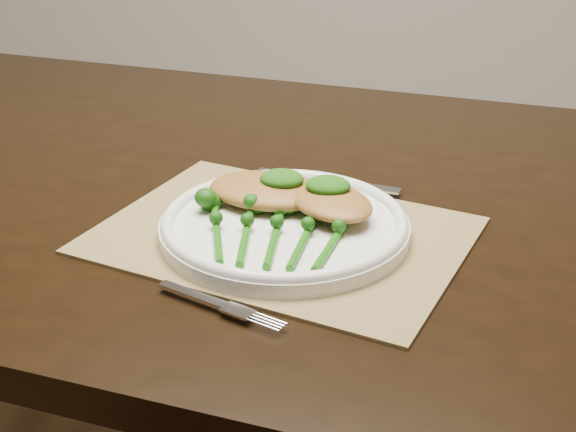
% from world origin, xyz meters
% --- Properties ---
extents(dining_table, '(1.70, 1.10, 0.75)m').
position_xyz_m(dining_table, '(-0.03, 0.04, 0.38)').
color(dining_table, black).
rests_on(dining_table, ground).
extents(placemat, '(0.47, 0.39, 0.00)m').
position_xyz_m(placemat, '(0.04, -0.11, 0.75)').
color(placemat, olive).
rests_on(placemat, dining_table).
extents(dinner_plate, '(0.28, 0.28, 0.03)m').
position_xyz_m(dinner_plate, '(0.04, -0.11, 0.77)').
color(dinner_plate, silver).
rests_on(dinner_plate, placemat).
extents(knife, '(0.19, 0.05, 0.01)m').
position_xyz_m(knife, '(0.05, 0.04, 0.76)').
color(knife, silver).
rests_on(knife, placemat).
extents(fork, '(0.14, 0.07, 0.00)m').
position_xyz_m(fork, '(0.02, -0.28, 0.76)').
color(fork, silver).
rests_on(fork, placemat).
extents(chicken_fillet_left, '(0.15, 0.12, 0.03)m').
position_xyz_m(chicken_fillet_left, '(0.01, -0.06, 0.78)').
color(chicken_fillet_left, olive).
rests_on(chicken_fillet_left, dinner_plate).
extents(chicken_fillet_right, '(0.14, 0.14, 0.02)m').
position_xyz_m(chicken_fillet_right, '(0.09, -0.09, 0.79)').
color(chicken_fillet_right, olive).
rests_on(chicken_fillet_right, dinner_plate).
extents(pesto_dollop_left, '(0.05, 0.04, 0.02)m').
position_xyz_m(pesto_dollop_left, '(0.03, -0.06, 0.80)').
color(pesto_dollop_left, '#123F09').
rests_on(pesto_dollop_left, chicken_fillet_left).
extents(pesto_dollop_right, '(0.05, 0.04, 0.02)m').
position_xyz_m(pesto_dollop_right, '(0.08, -0.08, 0.80)').
color(pesto_dollop_right, '#123F09').
rests_on(pesto_dollop_right, chicken_fillet_right).
extents(broccolini_bundle, '(0.16, 0.17, 0.04)m').
position_xyz_m(broccolini_bundle, '(0.04, -0.16, 0.77)').
color(broccolini_bundle, '#15580B').
rests_on(broccolini_bundle, dinner_plate).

